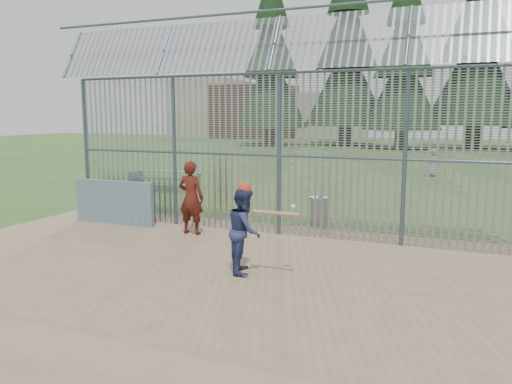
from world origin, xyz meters
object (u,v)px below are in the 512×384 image
at_px(batter, 245,230).
at_px(onlooker, 191,198).
at_px(dugout_wall, 114,202).
at_px(trash_can, 319,210).
at_px(bleacher, 164,180).

height_order(batter, onlooker, onlooker).
height_order(dugout_wall, trash_can, dugout_wall).
xyz_separation_m(batter, bleacher, (-7.37, 8.69, -0.42)).
xyz_separation_m(batter, trash_can, (0.15, 4.82, -0.45)).
bearing_deg(dugout_wall, trash_can, 23.33).
xyz_separation_m(batter, onlooker, (-2.48, 2.33, 0.12)).
height_order(dugout_wall, onlooker, onlooker).
height_order(dugout_wall, bleacher, dugout_wall).
distance_m(dugout_wall, batter, 5.67).
relative_size(onlooker, bleacher, 0.62).
height_order(batter, bleacher, batter).
bearing_deg(bleacher, batter, -49.71).
bearing_deg(bleacher, trash_can, -27.25).
xyz_separation_m(dugout_wall, onlooker, (2.57, -0.25, 0.33)).
height_order(onlooker, trash_can, onlooker).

